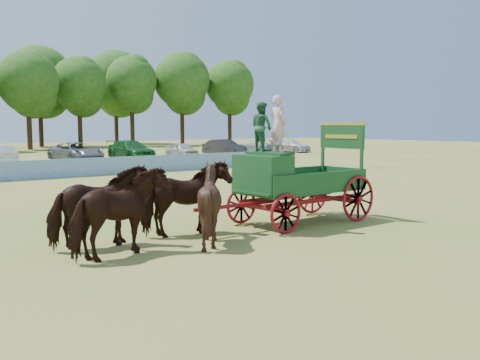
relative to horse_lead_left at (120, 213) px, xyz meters
name	(u,v)px	position (x,y,z in m)	size (l,w,h in m)	color
ground	(327,218)	(7.39, 0.64, -0.99)	(160.00, 160.00, 0.00)	olive
horse_lead_left	(120,213)	(0.00, 0.00, 0.00)	(1.06, 2.33, 1.97)	black
horse_lead_right	(99,207)	(0.00, 1.10, 0.00)	(1.06, 2.33, 1.97)	black
horse_wheel_left	(210,203)	(2.40, 0.00, 0.00)	(1.59, 1.79, 1.97)	black
horse_wheel_right	(186,198)	(2.40, 1.10, 0.00)	(1.06, 2.33, 1.97)	black
farm_dray	(283,171)	(5.38, 0.56, 0.59)	(6.00, 2.00, 3.72)	maroon
sponsor_banner	(78,168)	(6.39, 18.64, -0.46)	(26.00, 0.08, 1.05)	#1B4794
parked_cars	(64,153)	(10.16, 30.96, -0.24)	(56.38, 6.91, 1.63)	silver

